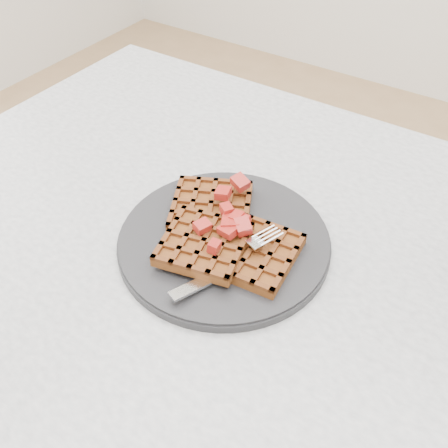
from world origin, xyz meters
The scene contains 5 objects.
table centered at (0.00, 0.00, 0.64)m, with size 1.20×0.80×0.75m.
plate centered at (-0.05, -0.03, 0.76)m, with size 0.30×0.30×0.02m, color black.
waffles centered at (-0.05, -0.04, 0.78)m, with size 0.23×0.21×0.03m.
strawberry_pile centered at (-0.05, -0.03, 0.80)m, with size 0.15×0.15×0.02m, color maroon, non-canonical shape.
fork centered at (-0.01, -0.07, 0.77)m, with size 0.02×0.18×0.02m, color silver, non-canonical shape.
Camera 1 is at (0.22, -0.44, 1.25)m, focal length 40.00 mm.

